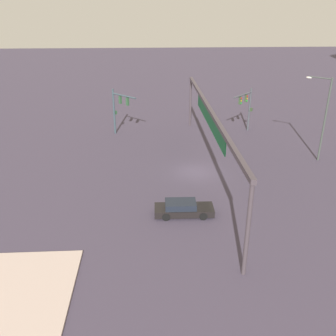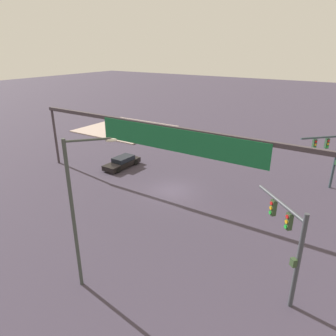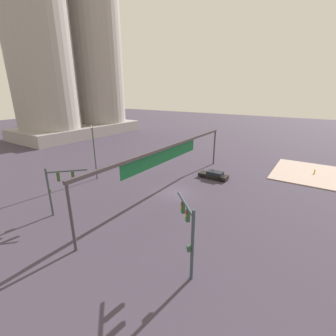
{
  "view_description": "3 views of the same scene",
  "coord_description": "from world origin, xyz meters",
  "px_view_note": "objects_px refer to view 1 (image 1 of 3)",
  "views": [
    {
      "loc": [
        33.72,
        -4.57,
        15.59
      ],
      "look_at": [
        2.61,
        -2.86,
        1.68
      ],
      "focal_mm": 39.48,
      "sensor_mm": 36.0,
      "label": 1
    },
    {
      "loc": [
        -14.49,
        22.98,
        13.02
      ],
      "look_at": [
        -0.48,
        1.6,
        2.92
      ],
      "focal_mm": 32.94,
      "sensor_mm": 36.0,
      "label": 2
    },
    {
      "loc": [
        -25.48,
        -15.27,
        13.54
      ],
      "look_at": [
        0.02,
        1.56,
        3.38
      ],
      "focal_mm": 24.9,
      "sensor_mm": 36.0,
      "label": 3
    }
  ],
  "objects_px": {
    "sedan_car_approaching": "(183,209)",
    "traffic_signal_opposite_side": "(247,104)",
    "traffic_signal_near_corner": "(118,106)",
    "streetlamp_curved_arm": "(323,114)"
  },
  "relations": [
    {
      "from": "traffic_signal_near_corner",
      "to": "traffic_signal_opposite_side",
      "type": "height_order",
      "value": "traffic_signal_near_corner"
    },
    {
      "from": "streetlamp_curved_arm",
      "to": "traffic_signal_opposite_side",
      "type": "bearing_deg",
      "value": -19.09
    },
    {
      "from": "streetlamp_curved_arm",
      "to": "sedan_car_approaching",
      "type": "bearing_deg",
      "value": 76.5
    },
    {
      "from": "traffic_signal_near_corner",
      "to": "sedan_car_approaching",
      "type": "distance_m",
      "value": 21.49
    },
    {
      "from": "traffic_signal_near_corner",
      "to": "sedan_car_approaching",
      "type": "height_order",
      "value": "traffic_signal_near_corner"
    },
    {
      "from": "traffic_signal_opposite_side",
      "to": "sedan_car_approaching",
      "type": "bearing_deg",
      "value": 16.91
    },
    {
      "from": "streetlamp_curved_arm",
      "to": "sedan_car_approaching",
      "type": "xyz_separation_m",
      "value": [
        10.73,
        -15.5,
        -4.55
      ]
    },
    {
      "from": "sedan_car_approaching",
      "to": "traffic_signal_opposite_side",
      "type": "bearing_deg",
      "value": 65.0
    },
    {
      "from": "streetlamp_curved_arm",
      "to": "sedan_car_approaching",
      "type": "height_order",
      "value": "streetlamp_curved_arm"
    },
    {
      "from": "traffic_signal_near_corner",
      "to": "traffic_signal_opposite_side",
      "type": "distance_m",
      "value": 16.4
    }
  ]
}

